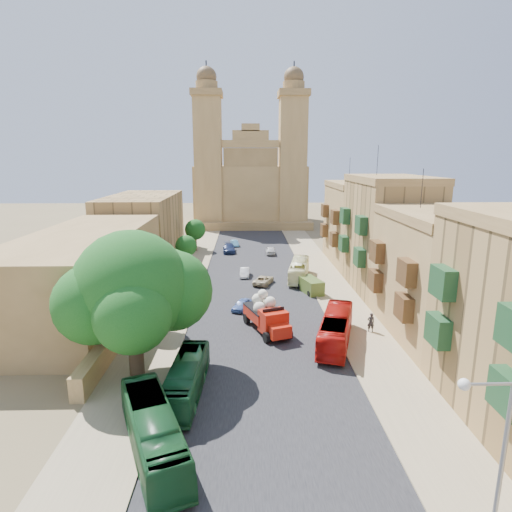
{
  "coord_description": "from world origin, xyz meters",
  "views": [
    {
      "loc": [
        -1.35,
        -25.55,
        15.84
      ],
      "look_at": [
        0.0,
        26.0,
        4.0
      ],
      "focal_mm": 30.0,
      "sensor_mm": 36.0,
      "label": 1
    }
  ],
  "objects_px": {
    "red_truck": "(267,314)",
    "car_white_b": "(270,250)",
    "olive_pickup": "(310,286)",
    "pedestrian_a": "(371,322)",
    "ficus_tree": "(133,292)",
    "car_blue_b": "(235,243)",
    "car_cream": "(264,280)",
    "pedestrian_c": "(342,322)",
    "bus_red_east": "(336,329)",
    "church": "(250,185)",
    "car_blue_a": "(242,305)",
    "street_tree_c": "(186,246)",
    "street_tree_d": "(195,230)",
    "bus_green_north": "(186,379)",
    "bus_green_south": "(153,431)",
    "streetlamp": "(491,453)",
    "car_white_a": "(245,272)",
    "street_tree_a": "(151,294)",
    "street_tree_b": "(172,263)",
    "bus_cream_east": "(299,270)"
  },
  "relations": [
    {
      "from": "car_white_a",
      "to": "church",
      "type": "bearing_deg",
      "value": 91.12
    },
    {
      "from": "ficus_tree",
      "to": "bus_cream_east",
      "type": "bearing_deg",
      "value": 58.97
    },
    {
      "from": "streetlamp",
      "to": "red_truck",
      "type": "xyz_separation_m",
      "value": [
        -7.08,
        23.94,
        -3.54
      ]
    },
    {
      "from": "car_blue_b",
      "to": "pedestrian_a",
      "type": "distance_m",
      "value": 42.53
    },
    {
      "from": "car_white_b",
      "to": "car_blue_b",
      "type": "distance_m",
      "value": 9.4
    },
    {
      "from": "car_white_a",
      "to": "pedestrian_a",
      "type": "relative_size",
      "value": 1.89
    },
    {
      "from": "car_white_b",
      "to": "bus_red_east",
      "type": "bearing_deg",
      "value": 95.83
    },
    {
      "from": "bus_red_east",
      "to": "pedestrian_c",
      "type": "bearing_deg",
      "value": -95.29
    },
    {
      "from": "car_cream",
      "to": "red_truck",
      "type": "bearing_deg",
      "value": 109.15
    },
    {
      "from": "streetlamp",
      "to": "bus_green_south",
      "type": "height_order",
      "value": "streetlamp"
    },
    {
      "from": "church",
      "to": "car_white_b",
      "type": "relative_size",
      "value": 9.36
    },
    {
      "from": "ficus_tree",
      "to": "car_cream",
      "type": "distance_m",
      "value": 26.1
    },
    {
      "from": "street_tree_a",
      "to": "car_white_b",
      "type": "distance_m",
      "value": 35.34
    },
    {
      "from": "church",
      "to": "olive_pickup",
      "type": "xyz_separation_m",
      "value": [
        6.5,
        -54.93,
        -8.68
      ]
    },
    {
      "from": "street_tree_c",
      "to": "ficus_tree",
      "type": "bearing_deg",
      "value": -88.93
    },
    {
      "from": "street_tree_c",
      "to": "olive_pickup",
      "type": "height_order",
      "value": "street_tree_c"
    },
    {
      "from": "church",
      "to": "car_blue_a",
      "type": "height_order",
      "value": "church"
    },
    {
      "from": "red_truck",
      "to": "car_white_b",
      "type": "bearing_deg",
      "value": 86.02
    },
    {
      "from": "street_tree_a",
      "to": "pedestrian_a",
      "type": "bearing_deg",
      "value": -1.34
    },
    {
      "from": "olive_pickup",
      "to": "pedestrian_a",
      "type": "relative_size",
      "value": 2.43
    },
    {
      "from": "street_tree_b",
      "to": "bus_green_south",
      "type": "distance_m",
      "value": 29.23
    },
    {
      "from": "red_truck",
      "to": "bus_green_south",
      "type": "distance_m",
      "value": 18.28
    },
    {
      "from": "street_tree_d",
      "to": "bus_green_north",
      "type": "relative_size",
      "value": 0.64
    },
    {
      "from": "street_tree_d",
      "to": "car_cream",
      "type": "height_order",
      "value": "street_tree_d"
    },
    {
      "from": "streetlamp",
      "to": "car_blue_b",
      "type": "height_order",
      "value": "streetlamp"
    },
    {
      "from": "street_tree_c",
      "to": "olive_pickup",
      "type": "bearing_deg",
      "value": -36.75
    },
    {
      "from": "street_tree_c",
      "to": "pedestrian_c",
      "type": "bearing_deg",
      "value": -53.74
    },
    {
      "from": "olive_pickup",
      "to": "bus_green_south",
      "type": "distance_m",
      "value": 31.38
    },
    {
      "from": "streetlamp",
      "to": "bus_green_south",
      "type": "bearing_deg",
      "value": 153.38
    },
    {
      "from": "street_tree_a",
      "to": "street_tree_b",
      "type": "height_order",
      "value": "street_tree_a"
    },
    {
      "from": "pedestrian_a",
      "to": "pedestrian_c",
      "type": "distance_m",
      "value": 2.67
    },
    {
      "from": "street_tree_b",
      "to": "street_tree_d",
      "type": "xyz_separation_m",
      "value": [
        -0.0,
        24.0,
        0.09
      ]
    },
    {
      "from": "street_tree_b",
      "to": "pedestrian_a",
      "type": "height_order",
      "value": "street_tree_b"
    },
    {
      "from": "olive_pickup",
      "to": "car_white_b",
      "type": "relative_size",
      "value": 1.15
    },
    {
      "from": "church",
      "to": "car_white_a",
      "type": "distance_m",
      "value": 48.53
    },
    {
      "from": "bus_cream_east",
      "to": "car_white_b",
      "type": "distance_m",
      "value": 15.71
    },
    {
      "from": "church",
      "to": "car_cream",
      "type": "distance_m",
      "value": 52.19
    },
    {
      "from": "street_tree_a",
      "to": "pedestrian_c",
      "type": "height_order",
      "value": "street_tree_a"
    },
    {
      "from": "pedestrian_c",
      "to": "red_truck",
      "type": "bearing_deg",
      "value": -94.64
    },
    {
      "from": "bus_green_south",
      "to": "streetlamp",
      "type": "bearing_deg",
      "value": -48.81
    },
    {
      "from": "red_truck",
      "to": "olive_pickup",
      "type": "distance_m",
      "value": 13.14
    },
    {
      "from": "pedestrian_a",
      "to": "ficus_tree",
      "type": "bearing_deg",
      "value": 25.16
    },
    {
      "from": "red_truck",
      "to": "car_cream",
      "type": "xyz_separation_m",
      "value": [
        0.36,
        15.26,
        -1.1
      ]
    },
    {
      "from": "car_white_b",
      "to": "car_white_a",
      "type": "bearing_deg",
      "value": 72.67
    },
    {
      "from": "street_tree_c",
      "to": "car_white_b",
      "type": "distance_m",
      "value": 15.82
    },
    {
      "from": "ficus_tree",
      "to": "street_tree_a",
      "type": "xyz_separation_m",
      "value": [
        -0.6,
        7.99,
        -2.81
      ]
    },
    {
      "from": "ficus_tree",
      "to": "street_tree_c",
      "type": "height_order",
      "value": "ficus_tree"
    },
    {
      "from": "bus_green_north",
      "to": "car_white_b",
      "type": "bearing_deg",
      "value": 82.47
    },
    {
      "from": "street_tree_a",
      "to": "car_white_a",
      "type": "relative_size",
      "value": 1.57
    },
    {
      "from": "street_tree_b",
      "to": "olive_pickup",
      "type": "bearing_deg",
      "value": -1.11
    }
  ]
}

